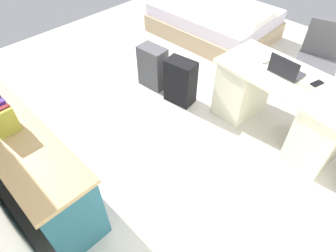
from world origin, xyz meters
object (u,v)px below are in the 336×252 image
desk (280,104)px  credenza (26,160)px  suitcase_spare_grey (153,67)px  laptop (285,70)px  computer_mouse (265,61)px  bed (214,21)px  suitcase_black (180,82)px  office_chair (314,66)px  cell_phone_near_laptop (317,83)px

desk → credenza: 2.58m
suitcase_spare_grey → laptop: size_ratio=1.74×
desk → computer_mouse: computer_mouse is taller
bed → suitcase_black: 1.87m
bed → suitcase_spare_grey: bed is taller
desk → office_chair: bearing=-86.1°
office_chair → credenza: bearing=70.1°
laptop → bed: bearing=-35.5°
suitcase_black → suitcase_spare_grey: bearing=-7.3°
cell_phone_near_laptop → suitcase_spare_grey: bearing=28.6°
computer_mouse → laptop: bearing=171.0°
office_chair → suitcase_spare_grey: size_ratio=1.67×
office_chair → suitcase_black: bearing=50.2°
office_chair → cell_phone_near_laptop: 0.95m
office_chair → credenza: 3.40m
computer_mouse → office_chair: bearing=-103.0°
credenza → bed: size_ratio=0.93×
suitcase_black → laptop: 1.23m
desk → computer_mouse: 0.49m
credenza → computer_mouse: size_ratio=18.00×
desk → suitcase_black: size_ratio=2.57×
office_chair → desk: bearing=93.9°
office_chair → laptop: (0.00, 0.92, 0.38)m
bed → laptop: bearing=144.5°
computer_mouse → credenza: bearing=72.8°
office_chair → computer_mouse: size_ratio=9.40×
office_chair → credenza: office_chair is taller
suitcase_spare_grey → bed: bearing=-84.1°
suitcase_black → cell_phone_near_laptop: (-1.36, -0.44, 0.46)m
credenza → computer_mouse: 2.52m
suitcase_spare_grey → computer_mouse: bearing=-166.2°
desk → suitcase_black: bearing=17.7°
credenza → laptop: 2.58m
suitcase_black → bed: bearing=-73.7°
suitcase_black → desk: bearing=-171.4°
office_chair → suitcase_spare_grey: 2.02m
credenza → cell_phone_near_laptop: bearing=-121.6°
credenza → suitcase_spare_grey: (0.39, -1.90, -0.10)m
desk → computer_mouse: size_ratio=14.81×
suitcase_black → laptop: size_ratio=1.78×
suitcase_black → cell_phone_near_laptop: bearing=-171.2°
laptop → cell_phone_near_laptop: size_ratio=2.38×
laptop → suitcase_spare_grey: bearing=13.5°
cell_phone_near_laptop → credenza: bearing=73.1°
desk → suitcase_spare_grey: desk is taller
desk → laptop: laptop is taller
office_chair → suitcase_black: (1.06, 1.28, -0.13)m
suitcase_black → suitcase_spare_grey: suitcase_black is taller
office_chair → laptop: 1.00m
credenza → laptop: bearing=-116.9°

